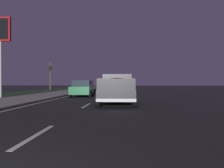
% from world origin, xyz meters
% --- Properties ---
extents(ground, '(144.00, 144.00, 0.00)m').
position_xyz_m(ground, '(27.00, 0.00, 0.00)').
color(ground, black).
extents(sidewalk_shoulder, '(108.00, 4.00, 0.12)m').
position_xyz_m(sidewalk_shoulder, '(27.00, 5.70, 0.06)').
color(sidewalk_shoulder, gray).
rests_on(sidewalk_shoulder, ground).
extents(grass_verge, '(108.00, 6.00, 0.01)m').
position_xyz_m(grass_verge, '(27.00, 10.70, 0.00)').
color(grass_verge, '#1E3819').
rests_on(grass_verge, ground).
extents(lane_markings, '(108.64, 3.54, 0.01)m').
position_xyz_m(lane_markings, '(29.42, 2.51, 0.00)').
color(lane_markings, silver).
rests_on(lane_markings, ground).
extents(pickup_truck, '(5.46, 2.34, 1.87)m').
position_xyz_m(pickup_truck, '(11.38, -1.75, 0.98)').
color(pickup_truck, '#232328').
rests_on(pickup_truck, ground).
extents(sedan_green, '(4.43, 2.07, 1.54)m').
position_xyz_m(sedan_green, '(18.06, 1.73, 0.78)').
color(sedan_green, '#14592D').
rests_on(sedan_green, ground).
extents(sedan_black, '(4.41, 2.04, 1.54)m').
position_xyz_m(sedan_black, '(38.14, 1.81, 0.78)').
color(sedan_black, black).
rests_on(sedan_black, ground).
extents(sedan_white, '(4.41, 2.04, 1.54)m').
position_xyz_m(sedan_white, '(28.24, -1.58, 0.78)').
color(sedan_white, silver).
rests_on(sedan_white, ground).
extents(gas_price_sign, '(0.27, 1.90, 7.25)m').
position_xyz_m(gas_price_sign, '(16.48, 8.97, 5.47)').
color(gas_price_sign, '#99999E').
rests_on(gas_price_sign, ground).
extents(bare_tree_far, '(2.30, 0.68, 5.14)m').
position_xyz_m(bare_tree_far, '(36.15, 11.48, 2.74)').
color(bare_tree_far, '#423323').
rests_on(bare_tree_far, ground).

